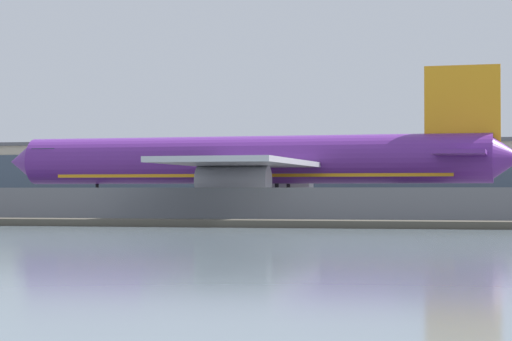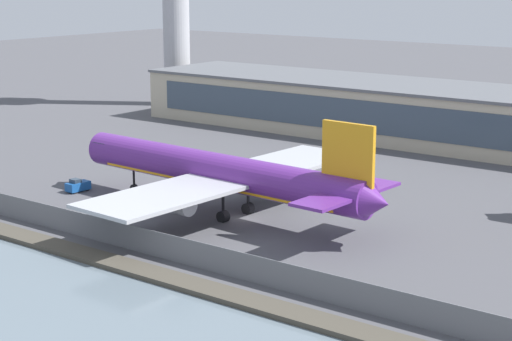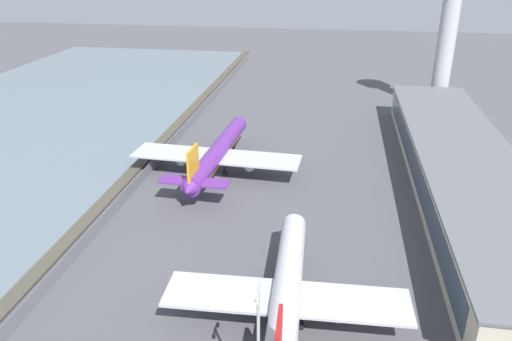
# 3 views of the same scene
# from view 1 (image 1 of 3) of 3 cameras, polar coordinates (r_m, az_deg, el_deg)

# --- Properties ---
(ground_plane) EXTENTS (500.00, 500.00, 0.00)m
(ground_plane) POSITION_cam_1_polar(r_m,az_deg,el_deg) (88.97, 2.26, -2.77)
(ground_plane) COLOR #4C4C51
(shoreline_seawall) EXTENTS (320.00, 3.00, 0.50)m
(shoreline_seawall) POSITION_cam_1_polar(r_m,az_deg,el_deg) (68.84, -0.59, -3.04)
(shoreline_seawall) COLOR #474238
(shoreline_seawall) RESTS_ON ground
(perimeter_fence) EXTENTS (280.00, 0.10, 2.73)m
(perimeter_fence) POSITION_cam_1_polar(r_m,az_deg,el_deg) (73.21, 0.17, -2.05)
(perimeter_fence) COLOR slate
(perimeter_fence) RESTS_ON ground
(cargo_jet_purple) EXTENTS (48.12, 41.51, 13.36)m
(cargo_jet_purple) POSITION_cam_1_polar(r_m,az_deg,el_deg) (90.01, 0.14, 0.49)
(cargo_jet_purple) COLOR #602889
(cargo_jet_purple) RESTS_ON ground
(baggage_tug) EXTENTS (1.78, 3.29, 1.80)m
(baggage_tug) POSITION_cam_1_polar(r_m,az_deg,el_deg) (94.11, -13.69, -2.16)
(baggage_tug) COLOR #19519E
(baggage_tug) RESTS_ON ground
(terminal_building) EXTENTS (116.56, 21.81, 9.55)m
(terminal_building) POSITION_cam_1_polar(r_m,az_deg,el_deg) (146.51, 5.11, -0.26)
(terminal_building) COLOR #BCB299
(terminal_building) RESTS_ON ground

